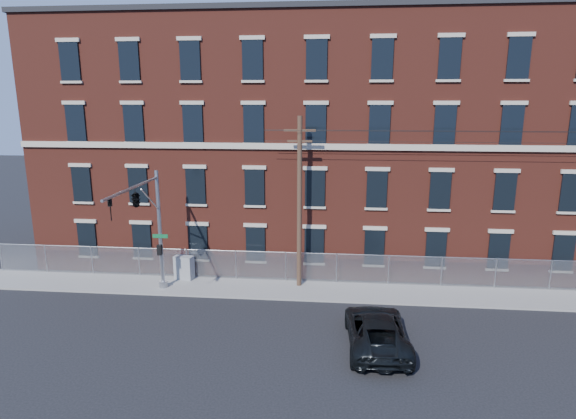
% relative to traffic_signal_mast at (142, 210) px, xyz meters
% --- Properties ---
extents(ground, '(140.00, 140.00, 0.00)m').
position_rel_traffic_signal_mast_xyz_m(ground, '(6.00, -2.18, -5.39)').
color(ground, black).
rests_on(ground, ground).
extents(sidewalk, '(65.00, 3.00, 0.12)m').
position_rel_traffic_signal_mast_xyz_m(sidewalk, '(18.00, 2.82, -5.33)').
color(sidewalk, gray).
rests_on(sidewalk, ground).
extents(mill_building, '(55.30, 14.32, 16.30)m').
position_rel_traffic_signal_mast_xyz_m(mill_building, '(18.00, 11.75, 2.76)').
color(mill_building, '#5F2419').
rests_on(mill_building, ground).
extents(chain_link_fence, '(59.06, 0.06, 1.85)m').
position_rel_traffic_signal_mast_xyz_m(chain_link_fence, '(18.00, 4.12, -4.33)').
color(chain_link_fence, '#A5A8AD').
rests_on(chain_link_fence, ground).
extents(traffic_signal_mast, '(0.90, 6.75, 7.00)m').
position_rel_traffic_signal_mast_xyz_m(traffic_signal_mast, '(0.00, 0.00, 0.00)').
color(traffic_signal_mast, '#9EA0A5').
rests_on(traffic_signal_mast, ground).
extents(utility_pole_near, '(1.80, 0.28, 10.00)m').
position_rel_traffic_signal_mast_xyz_m(utility_pole_near, '(8.00, 3.42, -0.05)').
color(utility_pole_near, '#483224').
rests_on(utility_pole_near, ground).
extents(pickup_truck, '(2.83, 5.78, 1.58)m').
position_rel_traffic_signal_mast_xyz_m(pickup_truck, '(12.01, -3.27, -4.60)').
color(pickup_truck, black).
rests_on(pickup_truck, ground).
extents(utility_cabinet, '(1.27, 0.84, 1.46)m').
position_rel_traffic_signal_mast_xyz_m(utility_cabinet, '(0.82, 3.82, -4.54)').
color(utility_cabinet, gray).
rests_on(utility_cabinet, sidewalk).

